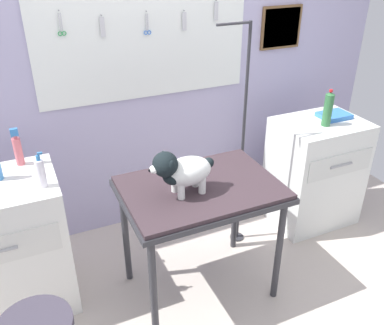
{
  "coord_description": "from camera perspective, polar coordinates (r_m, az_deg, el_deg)",
  "views": [
    {
      "loc": [
        -1.03,
        -1.66,
        2.17
      ],
      "look_at": [
        -0.11,
        0.39,
        0.95
      ],
      "focal_mm": 38.9,
      "sensor_mm": 36.0,
      "label": 1
    }
  ],
  "objects": [
    {
      "name": "counter_left",
      "position": [
        2.9,
        -24.78,
        -10.74
      ],
      "size": [
        0.8,
        0.58,
        0.91
      ],
      "color": "silver",
      "rests_on": "ground"
    },
    {
      "name": "rear_wall_panel",
      "position": [
        3.27,
        -4.73,
        10.46
      ],
      "size": [
        4.0,
        0.09,
        2.3
      ],
      "color": "#AEA6CB",
      "rests_on": "ground"
    },
    {
      "name": "pump_bottle_white",
      "position": [
        2.49,
        -20.0,
        -1.34
      ],
      "size": [
        0.05,
        0.05,
        0.22
      ],
      "color": "white",
      "rests_on": "counter_left"
    },
    {
      "name": "dog",
      "position": [
        2.38,
        -1.47,
        -1.1
      ],
      "size": [
        0.41,
        0.2,
        0.3
      ],
      "color": "white",
      "rests_on": "grooming_table"
    },
    {
      "name": "spray_bottle_short",
      "position": [
        2.78,
        -22.77,
        1.7
      ],
      "size": [
        0.05,
        0.05,
        0.24
      ],
      "color": "#D3626C",
      "rests_on": "counter_left"
    },
    {
      "name": "grooming_table",
      "position": [
        2.59,
        1.2,
        -4.75
      ],
      "size": [
        0.97,
        0.69,
        0.83
      ],
      "color": "#2D2D33",
      "rests_on": "ground"
    },
    {
      "name": "soda_bottle",
      "position": [
        3.31,
        18.14,
        6.99
      ],
      "size": [
        0.07,
        0.07,
        0.29
      ],
      "color": "#2F683A",
      "rests_on": "cabinet_right"
    },
    {
      "name": "ground",
      "position": [
        2.93,
        5.34,
        -19.99
      ],
      "size": [
        4.4,
        4.0,
        0.04
      ],
      "primitive_type": "cube",
      "color": "beige"
    },
    {
      "name": "grooming_arm",
      "position": [
        3.05,
        6.78,
        1.63
      ],
      "size": [
        0.29,
        0.11,
        1.71
      ],
      "color": "#2D2D33",
      "rests_on": "ground"
    },
    {
      "name": "supply_tray",
      "position": [
        3.52,
        18.9,
        6.13
      ],
      "size": [
        0.24,
        0.18,
        0.04
      ],
      "color": "#3779CF",
      "rests_on": "cabinet_right"
    },
    {
      "name": "cabinet_right",
      "position": [
        3.6,
        16.45,
        -1.25
      ],
      "size": [
        0.68,
        0.54,
        0.9
      ],
      "color": "silver",
      "rests_on": "ground"
    }
  ]
}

